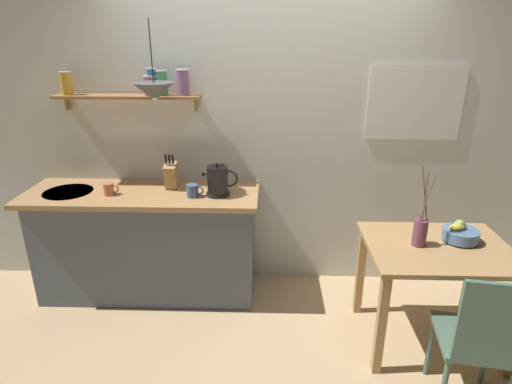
# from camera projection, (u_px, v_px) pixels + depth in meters

# --- Properties ---
(ground_plane) EXTENTS (14.00, 14.00, 0.00)m
(ground_plane) POSITION_uv_depth(u_px,v_px,m) (268.00, 316.00, 3.31)
(ground_plane) COLOR tan
(back_wall) EXTENTS (6.80, 0.11, 2.70)m
(back_wall) POSITION_uv_depth(u_px,v_px,m) (295.00, 129.00, 3.43)
(back_wall) COLOR silver
(back_wall) RESTS_ON ground_plane
(kitchen_counter) EXTENTS (1.83, 0.63, 0.92)m
(kitchen_counter) POSITION_uv_depth(u_px,v_px,m) (148.00, 242.00, 3.47)
(kitchen_counter) COLOR slate
(kitchen_counter) RESTS_ON ground_plane
(wall_shelf) EXTENTS (1.13, 0.20, 0.33)m
(wall_shelf) POSITION_uv_depth(u_px,v_px,m) (137.00, 89.00, 3.20)
(wall_shelf) COLOR #9E6B3D
(dining_table) EXTENTS (0.94, 0.74, 0.76)m
(dining_table) POSITION_uv_depth(u_px,v_px,m) (436.00, 263.00, 2.83)
(dining_table) COLOR tan
(dining_table) RESTS_ON ground_plane
(dining_chair_near) EXTENTS (0.46, 0.48, 0.95)m
(dining_chair_near) POSITION_uv_depth(u_px,v_px,m) (480.00, 339.00, 2.29)
(dining_chair_near) COLOR #4C6B5B
(dining_chair_near) RESTS_ON ground_plane
(fruit_bowl) EXTENTS (0.24, 0.24, 0.15)m
(fruit_bowl) POSITION_uv_depth(u_px,v_px,m) (460.00, 233.00, 2.84)
(fruit_bowl) COLOR #51759E
(fruit_bowl) RESTS_ON dining_table
(twig_vase) EXTENTS (0.10, 0.09, 0.55)m
(twig_vase) POSITION_uv_depth(u_px,v_px,m) (420.00, 231.00, 2.76)
(twig_vase) COLOR brown
(twig_vase) RESTS_ON dining_table
(electric_kettle) EXTENTS (0.27, 0.18, 0.25)m
(electric_kettle) POSITION_uv_depth(u_px,v_px,m) (218.00, 181.00, 3.18)
(electric_kettle) COLOR black
(electric_kettle) RESTS_ON kitchen_counter
(knife_block) EXTENTS (0.09, 0.17, 0.29)m
(knife_block) POSITION_uv_depth(u_px,v_px,m) (171.00, 175.00, 3.32)
(knife_block) COLOR tan
(knife_block) RESTS_ON kitchen_counter
(coffee_mug_by_sink) EXTENTS (0.12, 0.08, 0.09)m
(coffee_mug_by_sink) POSITION_uv_depth(u_px,v_px,m) (109.00, 189.00, 3.21)
(coffee_mug_by_sink) COLOR #C6664C
(coffee_mug_by_sink) RESTS_ON kitchen_counter
(coffee_mug_spare) EXTENTS (0.13, 0.09, 0.10)m
(coffee_mug_spare) POSITION_uv_depth(u_px,v_px,m) (193.00, 191.00, 3.17)
(coffee_mug_spare) COLOR #3D5B89
(coffee_mug_spare) RESTS_ON kitchen_counter
(pendant_lamp) EXTENTS (0.30, 0.30, 0.55)m
(pendant_lamp) POSITION_uv_depth(u_px,v_px,m) (154.00, 91.00, 2.97)
(pendant_lamp) COLOR black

